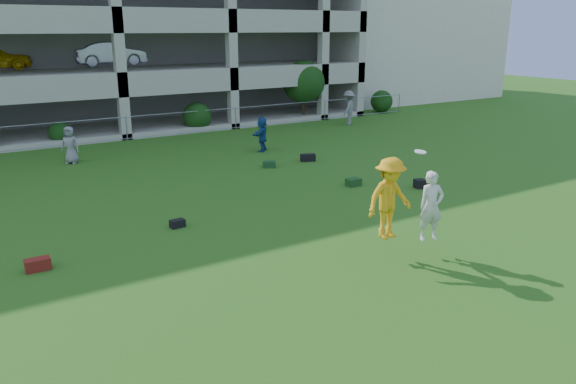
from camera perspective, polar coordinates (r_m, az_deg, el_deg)
ground at (r=12.67m, az=9.78°, el=-8.93°), size 100.00×100.00×0.00m
stucco_building at (r=47.70m, az=8.47°, el=15.77°), size 16.00×14.00×10.00m
bystander_c at (r=24.58m, az=-21.26°, el=4.47°), size 0.89×0.83×1.52m
bystander_d at (r=25.27m, az=-2.65°, el=5.90°), size 1.37×1.30×1.55m
bystander_f at (r=32.45m, az=6.17°, el=8.50°), size 1.44×1.30×1.94m
bag_red_a at (r=14.19m, az=-24.08°, el=-6.73°), size 0.55×0.30×0.28m
bag_black_b at (r=15.97m, az=-11.18°, el=-3.15°), size 0.42×0.29×0.22m
bag_green_c at (r=19.89m, az=6.66°, el=1.01°), size 0.52×0.38×0.26m
crate_d at (r=20.00m, az=13.25°, el=0.82°), size 0.44×0.44×0.30m
bag_black_e at (r=23.44m, az=2.03°, el=3.51°), size 0.66×0.48×0.30m
bag_green_g at (r=22.38m, az=-1.92°, el=2.83°), size 0.58×0.50×0.25m
frisbee_contest at (r=13.47m, az=11.10°, el=-0.77°), size 1.99×1.04×2.27m
parking_garage at (r=36.96m, az=-20.78°, el=16.38°), size 30.00×14.00×12.00m
fence at (r=28.91m, az=-16.07°, el=6.28°), size 36.06×0.06×1.20m
shrub_row at (r=30.98m, az=-8.34°, el=9.06°), size 34.38×2.52×3.50m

